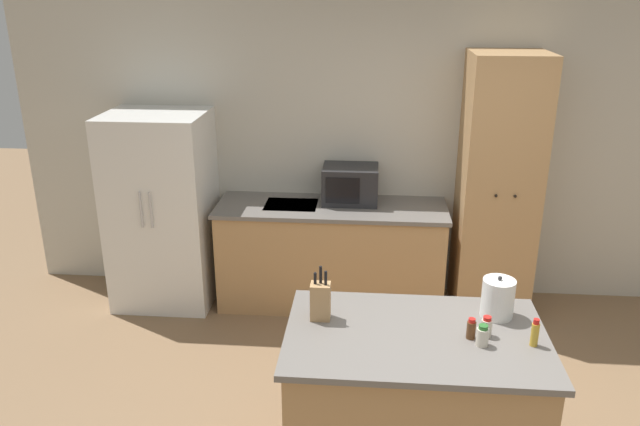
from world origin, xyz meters
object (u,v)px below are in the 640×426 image
kettle (498,298)px  microwave (350,184)px  pantry_cabinet (497,189)px  spice_bottle_short_red (486,327)px  spice_bottle_amber_oil (483,336)px  knife_block (320,301)px  refrigerator (162,210)px  spice_bottle_tall_dark (471,329)px  spice_bottle_green_herb (535,333)px

kettle → microwave: bearing=114.1°
pantry_cabinet → spice_bottle_short_red: 2.12m
spice_bottle_short_red → spice_bottle_amber_oil: (-0.03, -0.09, 0.00)m
knife_block → spice_bottle_short_red: bearing=-7.0°
refrigerator → spice_bottle_tall_dark: 3.10m
spice_bottle_tall_dark → refrigerator: bearing=138.4°
refrigerator → spice_bottle_green_herb: bearing=-38.7°
refrigerator → spice_bottle_short_red: size_ratio=14.90×
microwave → spice_bottle_green_herb: microwave is taller
spice_bottle_short_red → spice_bottle_amber_oil: spice_bottle_amber_oil is taller
microwave → spice_bottle_amber_oil: microwave is taller
pantry_cabinet → spice_bottle_green_herb: 2.16m
spice_bottle_tall_dark → spice_bottle_short_red: 0.09m
pantry_cabinet → spice_bottle_amber_oil: pantry_cabinet is taller
microwave → spice_bottle_short_red: bearing=-70.1°
pantry_cabinet → spice_bottle_short_red: bearing=-101.4°
knife_block → kettle: size_ratio=1.27×
spice_bottle_short_red → pantry_cabinet: bearing=78.6°
spice_bottle_amber_oil → spice_bottle_green_herb: size_ratio=0.76×
spice_bottle_short_red → knife_block: bearing=173.0°
pantry_cabinet → spice_bottle_green_herb: size_ratio=14.51×
spice_bottle_amber_oil → kettle: 0.34m
refrigerator → pantry_cabinet: size_ratio=0.77×
refrigerator → spice_bottle_amber_oil: size_ratio=14.62×
knife_block → spice_bottle_tall_dark: 0.80m
knife_block → spice_bottle_green_herb: size_ratio=2.05×
pantry_cabinet → microwave: (-1.21, 0.11, -0.03)m
knife_block → spice_bottle_tall_dark: (0.79, -0.14, -0.06)m
spice_bottle_amber_oil → spice_bottle_tall_dark: bearing=126.2°
pantry_cabinet → knife_block: bearing=-123.1°
refrigerator → spice_bottle_tall_dark: bearing=-41.6°
spice_bottle_tall_dark → pantry_cabinet: bearing=76.7°
spice_bottle_amber_oil → spice_bottle_green_herb: 0.26m
microwave → spice_bottle_amber_oil: (0.76, -2.28, -0.06)m
knife_block → spice_bottle_short_red: (0.87, -0.11, -0.06)m
spice_bottle_amber_oil → spice_bottle_green_herb: bearing=4.6°
knife_block → spice_bottle_amber_oil: size_ratio=2.68×
pantry_cabinet → spice_bottle_tall_dark: size_ratio=19.21×
pantry_cabinet → spice_bottle_green_herb: bearing=-95.1°
microwave → kettle: size_ratio=1.93×
knife_block → kettle: knife_block is taller
spice_bottle_tall_dark → spice_bottle_short_red: bearing=19.2°
spice_bottle_amber_oil → microwave: bearing=108.3°
knife_block → refrigerator: bearing=128.5°
spice_bottle_amber_oil → pantry_cabinet: bearing=78.2°
spice_bottle_amber_oil → refrigerator: bearing=138.1°
pantry_cabinet → kettle: size_ratio=9.02×
knife_block → spice_bottle_green_herb: (1.09, -0.18, -0.04)m
refrigerator → knife_block: (1.53, -1.92, 0.22)m
knife_block → spice_bottle_short_red: knife_block is taller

